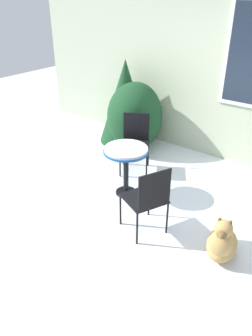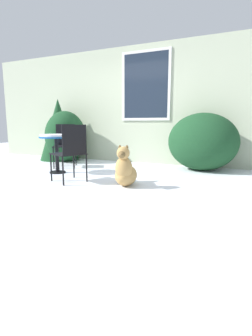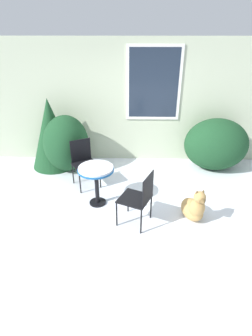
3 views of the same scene
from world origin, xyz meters
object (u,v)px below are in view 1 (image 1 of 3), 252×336
at_px(dog, 222,243).
at_px(patio_chair_far_side, 148,198).
at_px(patio_table, 126,156).
at_px(patio_chair_near_table, 135,140).

bearing_deg(dog, patio_chair_far_side, 175.48).
bearing_deg(patio_chair_far_side, patio_table, -102.13).
height_order(patio_chair_near_table, dog, patio_chair_near_table).
bearing_deg(dog, patio_chair_near_table, 138.14).
xyz_separation_m(patio_chair_near_table, patio_chair_far_side, (1.07, -1.23, 0.00)).
relative_size(patio_table, dog, 1.05).
bearing_deg(patio_chair_far_side, patio_chair_near_table, -114.53).
bearing_deg(patio_table, patio_chair_near_table, 116.11).
relative_size(patio_chair_near_table, patio_chair_far_side, 1.00).
distance_m(patio_table, dog, 1.73).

